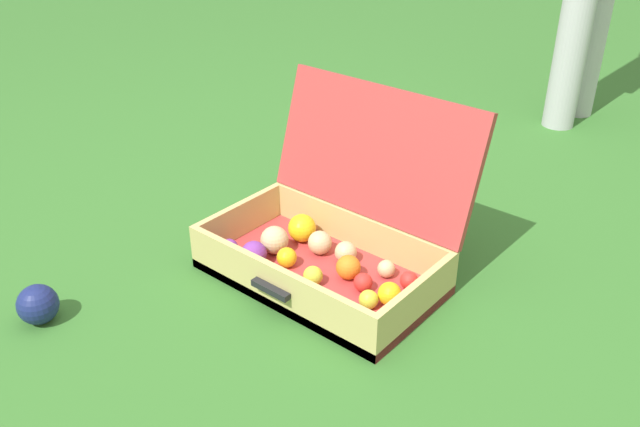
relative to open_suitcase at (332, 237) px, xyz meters
The scene contains 3 objects.
ground_plane 0.11m from the open_suitcase, 48.90° to the right, with size 16.00×16.00×0.00m, color #336B28.
open_suitcase is the anchor object (origin of this frame).
stray_ball_on_grass 0.73m from the open_suitcase, 122.76° to the right, with size 0.10×0.10×0.10m, color navy.
Camera 1 is at (0.89, -1.12, 1.00)m, focal length 37.71 mm.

